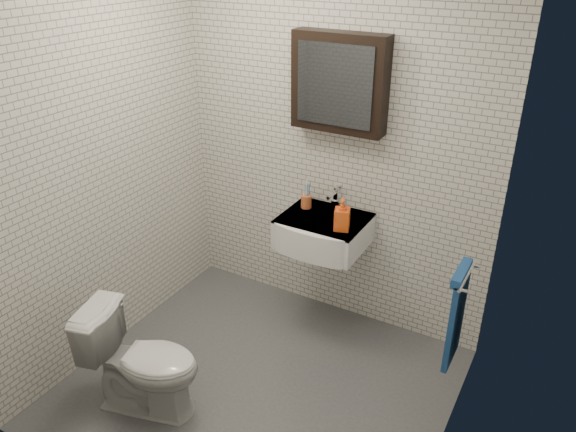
{
  "coord_description": "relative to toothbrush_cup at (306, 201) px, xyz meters",
  "views": [
    {
      "loc": [
        1.46,
        -2.19,
        2.51
      ],
      "look_at": [
        -0.04,
        0.45,
        0.98
      ],
      "focal_mm": 35.0,
      "sensor_mm": 36.0,
      "label": 1
    }
  ],
  "objects": [
    {
      "name": "ground",
      "position": [
        0.12,
        -0.85,
        -0.89
      ],
      "size": [
        2.2,
        2.0,
        0.01
      ],
      "primitive_type": "cube",
      "color": "#484C50",
      "rests_on": "ground"
    },
    {
      "name": "room_shell",
      "position": [
        0.12,
        -0.85,
        0.57
      ],
      "size": [
        2.22,
        2.02,
        2.51
      ],
      "color": "silver",
      "rests_on": "ground"
    },
    {
      "name": "washbasin",
      "position": [
        0.17,
        -0.12,
        -0.14
      ],
      "size": [
        0.55,
        0.5,
        0.2
      ],
      "color": "white",
      "rests_on": "room_shell"
    },
    {
      "name": "faucet",
      "position": [
        0.17,
        0.08,
        0.02
      ],
      "size": [
        0.06,
        0.2,
        0.15
      ],
      "color": "silver",
      "rests_on": "washbasin"
    },
    {
      "name": "mirror_cabinet",
      "position": [
        0.17,
        0.08,
        0.8
      ],
      "size": [
        0.6,
        0.15,
        0.6
      ],
      "color": "black",
      "rests_on": "room_shell"
    },
    {
      "name": "towel_rail",
      "position": [
        1.17,
        -0.5,
        -0.18
      ],
      "size": [
        0.09,
        0.3,
        0.58
      ],
      "color": "silver",
      "rests_on": "room_shell"
    },
    {
      "name": "toothbrush_cup",
      "position": [
        0.0,
        0.0,
        0.0
      ],
      "size": [
        0.09,
        0.09,
        0.2
      ],
      "rotation": [
        0.0,
        0.0,
        0.34
      ],
      "color": "#BC5C2F",
      "rests_on": "washbasin"
    },
    {
      "name": "soap_bottle",
      "position": [
        0.34,
        -0.17,
        0.05
      ],
      "size": [
        0.12,
        0.12,
        0.21
      ],
      "primitive_type": "imported",
      "rotation": [
        0.0,
        0.0,
        0.32
      ],
      "color": "#E65218",
      "rests_on": "washbasin"
    },
    {
      "name": "toilet",
      "position": [
        -0.36,
        -1.29,
        -0.57
      ],
      "size": [
        0.73,
        0.53,
        0.67
      ],
      "primitive_type": "imported",
      "rotation": [
        0.0,
        0.0,
        1.83
      ],
      "color": "silver",
      "rests_on": "ground"
    }
  ]
}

